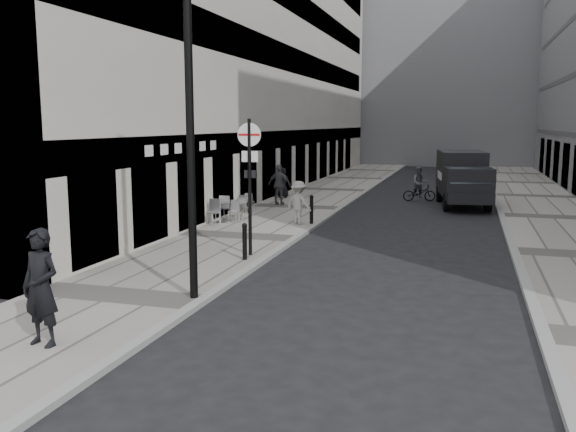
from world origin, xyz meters
name	(u,v)px	position (x,y,z in m)	size (l,w,h in m)	color
ground	(132,351)	(0.00, 0.00, 0.00)	(120.00, 120.00, 0.00)	black
sidewalk	(297,208)	(-2.00, 18.00, 0.06)	(4.00, 60.00, 0.12)	#9E978F
far_sidewalk	(552,218)	(9.00, 18.00, 0.06)	(4.00, 60.00, 0.12)	#9E978F
building_left	(260,32)	(-6.00, 24.50, 9.00)	(4.00, 45.00, 18.00)	beige
building_far	(431,53)	(1.50, 56.00, 11.00)	(24.00, 16.00, 22.00)	slate
walking_man	(41,288)	(-1.46, -0.42, 1.15)	(0.75, 0.49, 2.06)	black
sign_post	(250,169)	(-0.51, 7.52, 2.65)	(0.68, 0.15, 3.96)	black
lamppost	(190,123)	(-0.20, 3.00, 3.95)	(0.31, 0.31, 6.88)	black
bollard_near	(311,210)	(-0.15, 13.44, 0.64)	(0.14, 0.14, 1.03)	black
bollard_far	(245,243)	(-0.44, 6.88, 0.61)	(0.13, 0.13, 0.97)	black
panel_van	(463,176)	(5.33, 21.25, 1.46)	(2.76, 5.73, 2.60)	black
cyclist	(419,188)	(3.23, 22.47, 0.69)	(1.71, 0.91, 1.76)	black
pedestrian_a	(279,185)	(-2.93, 18.27, 1.07)	(1.12, 0.47, 1.91)	#525257
pedestrian_b	(299,203)	(-0.60, 13.23, 0.94)	(1.07, 0.61, 1.65)	#ADA89F
pedestrian_c	(283,183)	(-3.60, 21.03, 0.90)	(0.76, 0.49, 1.55)	black
cafe_table_near	(239,209)	(-3.14, 13.46, 0.55)	(0.66, 1.49, 0.85)	silver
cafe_table_mid	(246,203)	(-3.60, 15.50, 0.52)	(0.62, 1.39, 0.79)	silver
cafe_table_far	(220,210)	(-3.60, 12.63, 0.62)	(0.77, 1.75, 0.99)	silver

